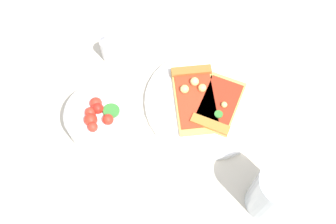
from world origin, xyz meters
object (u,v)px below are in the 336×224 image
(pizza_slice_near, at_px, (218,107))
(pepper_shaker, at_px, (108,48))
(soda_glass, at_px, (273,194))
(pizza_slice_far, at_px, (195,94))
(salad_bowl, at_px, (101,119))
(plate, at_px, (207,102))

(pizza_slice_near, distance_m, pepper_shaker, 0.27)
(pizza_slice_near, bearing_deg, soda_glass, -104.50)
(pizza_slice_far, relative_size, pepper_shaker, 2.44)
(pizza_slice_far, bearing_deg, soda_glass, -97.52)
(pizza_slice_far, bearing_deg, pepper_shaker, 113.00)
(salad_bowl, bearing_deg, soda_glass, -63.31)
(soda_glass, bearing_deg, pizza_slice_near, 75.50)
(plate, height_order, pizza_slice_far, pizza_slice_far)
(pizza_slice_near, height_order, soda_glass, soda_glass)
(pizza_slice_near, relative_size, soda_glass, 1.25)
(plate, bearing_deg, soda_glass, -101.76)
(pizza_slice_near, distance_m, pizza_slice_far, 0.06)
(salad_bowl, height_order, pepper_shaker, salad_bowl)
(pepper_shaker, bearing_deg, soda_glass, -83.54)
(salad_bowl, xyz_separation_m, pepper_shaker, (0.11, 0.14, -0.00))
(plate, distance_m, pizza_slice_near, 0.03)
(soda_glass, bearing_deg, salad_bowl, 116.69)
(plate, bearing_deg, pizza_slice_near, -81.63)
(pizza_slice_near, height_order, pizza_slice_far, pizza_slice_far)
(pizza_slice_near, xyz_separation_m, pizza_slice_far, (-0.02, 0.05, 0.00))
(salad_bowl, bearing_deg, pizza_slice_far, -17.41)
(pizza_slice_far, height_order, soda_glass, soda_glass)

